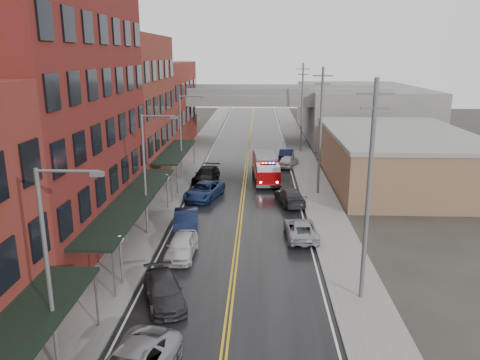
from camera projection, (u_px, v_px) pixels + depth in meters
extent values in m
cube|color=black|center=(241.00, 210.00, 40.63)|extent=(11.00, 160.00, 0.02)
cube|color=slate|center=(158.00, 208.00, 40.90)|extent=(3.00, 160.00, 0.15)
cube|color=slate|center=(326.00, 210.00, 40.32)|extent=(3.00, 160.00, 0.15)
cube|color=gray|center=(177.00, 208.00, 40.83)|extent=(0.30, 160.00, 0.15)
cube|color=gray|center=(306.00, 210.00, 40.38)|extent=(0.30, 160.00, 0.15)
cube|color=maroon|center=(44.00, 116.00, 32.06)|extent=(9.00, 20.00, 18.00)
cube|color=maroon|center=(119.00, 109.00, 49.34)|extent=(9.00, 15.00, 15.00)
cube|color=maroon|center=(156.00, 106.00, 66.61)|extent=(9.00, 20.00, 12.00)
cube|color=#866048|center=(397.00, 159.00, 48.99)|extent=(14.00, 22.00, 5.00)
cube|color=slate|center=(359.00, 111.00, 77.46)|extent=(18.00, 30.00, 8.00)
cylinder|color=slate|center=(96.00, 300.00, 22.74)|extent=(0.10, 0.10, 3.00)
cube|color=black|center=(133.00, 200.00, 33.39)|extent=(2.60, 18.00, 0.18)
cylinder|color=slate|center=(114.00, 274.00, 25.44)|extent=(0.10, 0.10, 3.00)
cylinder|color=slate|center=(172.00, 187.00, 42.04)|extent=(0.10, 0.10, 3.00)
cube|color=black|center=(175.00, 151.00, 50.28)|extent=(2.60, 13.00, 0.18)
cylinder|color=slate|center=(177.00, 179.00, 44.74)|extent=(0.10, 0.10, 3.00)
cylinder|color=slate|center=(194.00, 153.00, 56.51)|extent=(0.10, 0.10, 3.00)
cylinder|color=#59595B|center=(121.00, 263.00, 27.01)|extent=(0.14, 0.14, 2.80)
sphere|color=silver|center=(120.00, 239.00, 26.62)|extent=(0.44, 0.44, 0.44)
cylinder|color=#59595B|center=(168.00, 194.00, 40.52)|extent=(0.14, 0.14, 2.80)
sphere|color=silver|center=(167.00, 177.00, 40.13)|extent=(0.44, 0.44, 0.44)
cylinder|color=#59595B|center=(49.00, 278.00, 18.51)|extent=(0.18, 0.18, 9.00)
cylinder|color=#59595B|center=(68.00, 171.00, 17.31)|extent=(2.40, 0.12, 0.12)
cube|color=#59595B|center=(97.00, 174.00, 17.29)|extent=(0.50, 0.22, 0.18)
cylinder|color=#59595B|center=(145.00, 176.00, 33.94)|extent=(0.18, 0.18, 9.00)
cylinder|color=#59595B|center=(158.00, 116.00, 32.75)|extent=(2.40, 0.12, 0.12)
cube|color=#59595B|center=(174.00, 118.00, 32.73)|extent=(0.50, 0.22, 0.18)
cylinder|color=#59595B|center=(181.00, 138.00, 49.38)|extent=(0.18, 0.18, 9.00)
cylinder|color=#59595B|center=(191.00, 96.00, 48.18)|extent=(2.40, 0.12, 0.12)
cube|color=#59595B|center=(202.00, 97.00, 48.17)|extent=(0.50, 0.22, 0.18)
cylinder|color=#59595B|center=(368.00, 195.00, 24.31)|extent=(0.24, 0.24, 12.00)
cube|color=#59595B|center=(376.00, 94.00, 22.96)|extent=(1.80, 0.12, 0.12)
cube|color=#59595B|center=(375.00, 108.00, 23.14)|extent=(1.40, 0.12, 0.12)
cylinder|color=#59595B|center=(320.00, 133.00, 43.60)|extent=(0.24, 0.24, 12.00)
cube|color=#59595B|center=(323.00, 76.00, 42.25)|extent=(1.80, 0.12, 0.12)
cube|color=#59595B|center=(323.00, 84.00, 42.43)|extent=(1.40, 0.12, 0.12)
cylinder|color=#59595B|center=(302.00, 109.00, 62.90)|extent=(0.24, 0.24, 12.00)
cube|color=#59595B|center=(303.00, 69.00, 61.54)|extent=(1.80, 0.12, 0.12)
cube|color=#59595B|center=(303.00, 74.00, 61.73)|extent=(1.40, 0.12, 0.12)
cube|color=slate|center=(250.00, 98.00, 69.74)|extent=(40.00, 10.00, 1.50)
cube|color=slate|center=(177.00, 123.00, 71.16)|extent=(1.60, 8.00, 6.00)
cube|color=slate|center=(322.00, 124.00, 70.28)|extent=(1.60, 8.00, 6.00)
cube|color=#950608|center=(265.00, 165.00, 50.57)|extent=(2.77, 5.41, 2.01)
cube|color=#950608|center=(268.00, 176.00, 47.05)|extent=(2.56, 2.65, 1.43)
cube|color=silver|center=(268.00, 167.00, 46.80)|extent=(2.43, 2.45, 0.48)
cube|color=black|center=(268.00, 173.00, 47.16)|extent=(2.51, 1.70, 0.76)
cube|color=slate|center=(265.00, 155.00, 50.27)|extent=(2.50, 5.02, 0.29)
cube|color=black|center=(268.00, 164.00, 46.72)|extent=(1.54, 0.38, 0.13)
sphere|color=#FF0C0C|center=(263.00, 163.00, 46.68)|extent=(0.19, 0.19, 0.19)
sphere|color=#1933FF|center=(273.00, 163.00, 46.71)|extent=(0.19, 0.19, 0.19)
cylinder|color=black|center=(257.00, 184.00, 47.11)|extent=(0.98, 0.40, 0.95)
cylinder|color=black|center=(278.00, 183.00, 47.17)|extent=(0.98, 0.40, 0.95)
cylinder|color=black|center=(255.00, 175.00, 50.33)|extent=(0.98, 0.40, 0.95)
cylinder|color=black|center=(275.00, 175.00, 50.40)|extent=(0.98, 0.40, 0.95)
cylinder|color=black|center=(254.00, 170.00, 52.64)|extent=(0.98, 0.40, 0.95)
cylinder|color=black|center=(272.00, 170.00, 52.70)|extent=(0.98, 0.40, 0.95)
imported|color=#28282B|center=(164.00, 291.00, 25.35)|extent=(3.41, 5.09, 1.37)
imported|color=silver|center=(182.00, 246.00, 31.09)|extent=(1.92, 4.52, 1.53)
imported|color=black|center=(186.00, 222.00, 35.30)|extent=(2.38, 5.24, 1.67)
imported|color=navy|center=(204.00, 191.00, 43.66)|extent=(3.86, 5.96, 1.53)
imported|color=black|center=(206.00, 175.00, 49.47)|extent=(2.88, 5.51, 1.53)
imported|color=#9B9EA3|center=(301.00, 229.00, 34.29)|extent=(2.43, 4.93, 1.35)
imported|color=#2A2A2C|center=(290.00, 196.00, 42.04)|extent=(2.89, 5.29, 1.45)
imported|color=silver|center=(288.00, 161.00, 55.87)|extent=(2.96, 4.54, 1.44)
imported|color=black|center=(287.00, 155.00, 59.30)|extent=(2.27, 4.86, 1.54)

